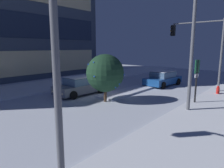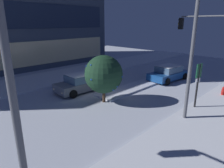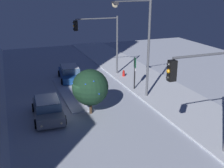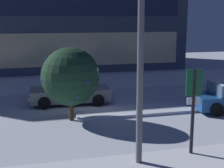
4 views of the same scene
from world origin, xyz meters
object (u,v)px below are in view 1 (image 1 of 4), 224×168
(traffic_light_corner_near_right, at_px, (200,42))
(decorated_tree_median, at_px, (105,73))
(car_far, at_px, (80,86))
(parking_info_sign, at_px, (197,76))
(street_lamp_arched, at_px, (177,22))
(traffic_light_corner_near_left, at_px, (18,32))
(car_near, at_px, (163,79))
(fire_hydrant, at_px, (218,91))

(traffic_light_corner_near_right, distance_m, decorated_tree_median, 9.61)
(car_far, relative_size, parking_info_sign, 1.47)
(car_far, relative_size, street_lamp_arched, 0.55)
(street_lamp_arched, xyz_separation_m, parking_info_sign, (2.12, -0.68, -3.36))
(traffic_light_corner_near_left, bearing_deg, car_far, -49.79)
(car_far, bearing_deg, decorated_tree_median, 86.12)
(car_near, bearing_deg, street_lamp_arched, -144.54)
(traffic_light_corner_near_left, relative_size, fire_hydrant, 7.76)
(traffic_light_corner_near_right, height_order, fire_hydrant, traffic_light_corner_near_right)
(street_lamp_arched, distance_m, fire_hydrant, 7.89)
(traffic_light_corner_near_right, height_order, street_lamp_arched, street_lamp_arched)
(traffic_light_corner_near_right, distance_m, parking_info_sign, 5.87)
(car_far, bearing_deg, traffic_light_corner_near_right, 142.98)
(street_lamp_arched, bearing_deg, decorated_tree_median, 7.65)
(fire_hydrant, xyz_separation_m, parking_info_sign, (-3.88, 0.59, 1.59))
(traffic_light_corner_near_left, height_order, fire_hydrant, traffic_light_corner_near_left)
(car_far, distance_m, decorated_tree_median, 3.43)
(car_near, height_order, car_far, same)
(parking_info_sign, height_order, decorated_tree_median, decorated_tree_median)
(street_lamp_arched, bearing_deg, car_far, -1.38)
(car_near, distance_m, traffic_light_corner_near_left, 17.22)
(fire_hydrant, bearing_deg, traffic_light_corner_near_right, 59.41)
(car_near, bearing_deg, car_far, 162.11)
(traffic_light_corner_near_right, relative_size, street_lamp_arched, 0.76)
(traffic_light_corner_near_right, bearing_deg, fire_hydrant, 149.41)
(street_lamp_arched, relative_size, parking_info_sign, 2.67)
(traffic_light_corner_near_right, bearing_deg, street_lamp_arched, 96.63)
(traffic_light_corner_near_right, relative_size, parking_info_sign, 2.04)
(car_far, bearing_deg, street_lamp_arched, 99.77)
(car_near, relative_size, street_lamp_arched, 0.58)
(traffic_light_corner_near_left, relative_size, decorated_tree_median, 1.80)
(car_near, xyz_separation_m, fire_hydrant, (-1.21, -5.45, -0.33))
(traffic_light_corner_near_right, xyz_separation_m, street_lamp_arched, (-7.25, -0.84, 0.95))
(car_far, relative_size, fire_hydrant, 5.70)
(car_far, height_order, street_lamp_arched, street_lamp_arched)
(parking_info_sign, bearing_deg, street_lamp_arched, 82.46)
(car_near, height_order, traffic_light_corner_near_left, traffic_light_corner_near_left)
(car_far, xyz_separation_m, decorated_tree_median, (-0.37, -3.13, 1.37))
(parking_info_sign, xyz_separation_m, decorated_tree_median, (-3.42, 5.23, 0.10))
(fire_hydrant, relative_size, decorated_tree_median, 0.23)
(car_far, xyz_separation_m, traffic_light_corner_near_left, (-8.32, -7.03, 3.59))
(traffic_light_corner_near_left, relative_size, parking_info_sign, 2.01)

